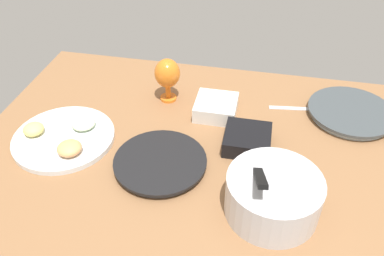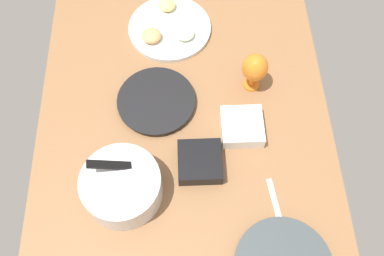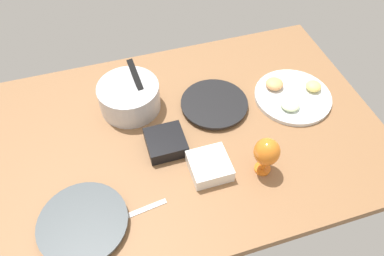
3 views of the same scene
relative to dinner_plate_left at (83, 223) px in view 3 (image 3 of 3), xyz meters
The scene contains 9 objects.
ground_plane 50.64cm from the dinner_plate_left, 33.77° to the left, with size 160.00×104.00×4.00cm, color #8C603D.
dinner_plate_left is the anchor object (origin of this frame).
dinner_plate_right 70.21cm from the dinner_plate_left, 32.70° to the left, with size 28.33×28.33×2.55cm.
mixing_bowl 54.83cm from the dinner_plate_left, 62.28° to the left, with size 25.16×25.16×18.19cm.
fruit_platter 98.64cm from the dinner_plate_left, 19.47° to the left, with size 32.87×32.87×5.50cm.
hurricane_glass_orange 66.26cm from the dinner_plate_left, ahead, with size 9.26×9.26×16.57cm.
square_bowl_black 41.48cm from the dinner_plate_left, 34.32° to the left, with size 14.57×14.57×5.43cm.
square_bowl_white 47.49cm from the dinner_plate_left, ahead, with size 14.35×14.35×5.54cm.
fork_by_left_plate 19.39cm from the dinner_plate_left, ahead, with size 18.00×1.80×0.60cm, color silver.
Camera 3 is at (-23.03, -88.12, 114.17)cm, focal length 34.15 mm.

